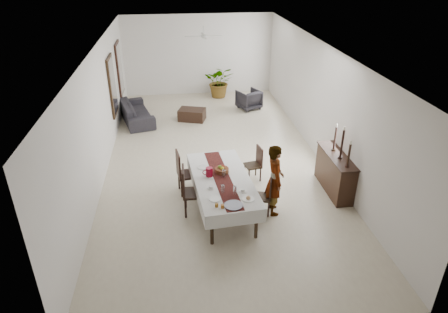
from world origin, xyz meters
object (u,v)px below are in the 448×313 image
(dining_table_top, at_px, (222,180))
(red_pitcher, at_px, (209,172))
(sofa, at_px, (136,112))
(sideboard_body, at_px, (335,173))
(woman, at_px, (275,180))

(dining_table_top, height_order, red_pitcher, red_pitcher)
(sofa, bearing_deg, sideboard_body, -150.30)
(red_pitcher, height_order, sofa, red_pitcher)
(red_pitcher, distance_m, woman, 1.48)
(red_pitcher, bearing_deg, sideboard_body, 5.64)
(sideboard_body, distance_m, sofa, 7.43)
(dining_table_top, relative_size, woman, 1.51)
(dining_table_top, relative_size, sideboard_body, 1.60)
(sofa, bearing_deg, red_pitcher, -174.56)
(sideboard_body, bearing_deg, red_pitcher, -174.36)
(woman, height_order, sofa, woman)
(red_pitcher, distance_m, sofa, 6.02)
(sofa, bearing_deg, woman, -164.66)
(woman, relative_size, sofa, 0.74)
(red_pitcher, bearing_deg, sofa, 110.12)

